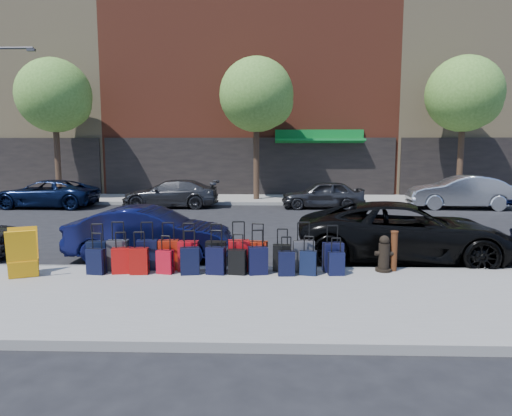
{
  "coord_description": "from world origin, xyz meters",
  "views": [
    {
      "loc": [
        1.19,
        -14.35,
        2.74
      ],
      "look_at": [
        0.81,
        -1.5,
        1.08
      ],
      "focal_mm": 32.0,
      "sensor_mm": 36.0,
      "label": 1
    }
  ],
  "objects_px": {
    "tree_center": "(259,97)",
    "car_near_2": "(405,232)",
    "fire_hydrant": "(384,255)",
    "tree_right": "(467,96)",
    "bollard": "(394,250)",
    "display_rack": "(23,253)",
    "car_far_0": "(46,194)",
    "suitcase_front_5": "(216,256)",
    "tree_left": "(57,97)",
    "car_far_1": "(171,194)",
    "car_near_1": "(150,234)",
    "car_far_2": "(323,194)",
    "car_far_3": "(461,192)"
  },
  "relations": [
    {
      "from": "car_far_2",
      "to": "bollard",
      "type": "bearing_deg",
      "value": -0.53
    },
    {
      "from": "suitcase_front_5",
      "to": "display_rack",
      "type": "xyz_separation_m",
      "value": [
        -3.87,
        -0.66,
        0.17
      ]
    },
    {
      "from": "suitcase_front_5",
      "to": "car_far_1",
      "type": "distance_m",
      "value": 12.3
    },
    {
      "from": "display_rack",
      "to": "car_near_1",
      "type": "distance_m",
      "value": 2.98
    },
    {
      "from": "suitcase_front_5",
      "to": "tree_center",
      "type": "bearing_deg",
      "value": 92.64
    },
    {
      "from": "display_rack",
      "to": "car_near_2",
      "type": "height_order",
      "value": "car_near_2"
    },
    {
      "from": "fire_hydrant",
      "to": "tree_left",
      "type": "bearing_deg",
      "value": 130.62
    },
    {
      "from": "tree_left",
      "to": "car_far_0",
      "type": "relative_size",
      "value": 1.53
    },
    {
      "from": "display_rack",
      "to": "tree_center",
      "type": "bearing_deg",
      "value": 49.16
    },
    {
      "from": "bollard",
      "to": "car_near_2",
      "type": "height_order",
      "value": "car_near_2"
    },
    {
      "from": "car_near_2",
      "to": "tree_right",
      "type": "bearing_deg",
      "value": -19.76
    },
    {
      "from": "display_rack",
      "to": "car_far_0",
      "type": "xyz_separation_m",
      "value": [
        -5.54,
        12.19,
        0.02
      ]
    },
    {
      "from": "tree_right",
      "to": "car_far_3",
      "type": "height_order",
      "value": "tree_right"
    },
    {
      "from": "tree_center",
      "to": "car_far_2",
      "type": "xyz_separation_m",
      "value": [
        3.03,
        -2.59,
        -4.76
      ]
    },
    {
      "from": "tree_left",
      "to": "display_rack",
      "type": "relative_size",
      "value": 7.31
    },
    {
      "from": "suitcase_front_5",
      "to": "fire_hydrant",
      "type": "xyz_separation_m",
      "value": [
        3.6,
        0.01,
        0.04
      ]
    },
    {
      "from": "tree_center",
      "to": "car_near_1",
      "type": "bearing_deg",
      "value": -100.73
    },
    {
      "from": "bollard",
      "to": "car_far_3",
      "type": "distance_m",
      "value": 13.2
    },
    {
      "from": "tree_left",
      "to": "fire_hydrant",
      "type": "height_order",
      "value": "tree_left"
    },
    {
      "from": "suitcase_front_5",
      "to": "bollard",
      "type": "distance_m",
      "value": 3.82
    },
    {
      "from": "car_far_3",
      "to": "display_rack",
      "type": "bearing_deg",
      "value": -43.4
    },
    {
      "from": "tree_right",
      "to": "bollard",
      "type": "bearing_deg",
      "value": -117.13
    },
    {
      "from": "tree_center",
      "to": "car_far_1",
      "type": "xyz_separation_m",
      "value": [
        -4.13,
        -2.49,
        -4.76
      ]
    },
    {
      "from": "fire_hydrant",
      "to": "car_far_1",
      "type": "height_order",
      "value": "car_far_1"
    },
    {
      "from": "tree_center",
      "to": "fire_hydrant",
      "type": "bearing_deg",
      "value": -78.13
    },
    {
      "from": "suitcase_front_5",
      "to": "car_near_1",
      "type": "distance_m",
      "value": 2.36
    },
    {
      "from": "tree_center",
      "to": "car_near_2",
      "type": "height_order",
      "value": "tree_center"
    },
    {
      "from": "car_far_0",
      "to": "car_far_1",
      "type": "relative_size",
      "value": 1.05
    },
    {
      "from": "car_far_2",
      "to": "car_far_1",
      "type": "bearing_deg",
      "value": -92.26
    },
    {
      "from": "tree_center",
      "to": "tree_right",
      "type": "relative_size",
      "value": 1.0
    },
    {
      "from": "display_rack",
      "to": "tree_right",
      "type": "bearing_deg",
      "value": 20.75
    },
    {
      "from": "tree_right",
      "to": "suitcase_front_5",
      "type": "bearing_deg",
      "value": -127.89
    },
    {
      "from": "car_far_3",
      "to": "car_near_2",
      "type": "bearing_deg",
      "value": -23.78
    },
    {
      "from": "suitcase_front_5",
      "to": "bollard",
      "type": "xyz_separation_m",
      "value": [
        3.82,
        0.05,
        0.13
      ]
    },
    {
      "from": "suitcase_front_5",
      "to": "car_near_2",
      "type": "relative_size",
      "value": 0.19
    },
    {
      "from": "car_far_0",
      "to": "suitcase_front_5",
      "type": "bearing_deg",
      "value": 41.11
    },
    {
      "from": "suitcase_front_5",
      "to": "car_far_1",
      "type": "height_order",
      "value": "car_far_1"
    },
    {
      "from": "tree_right",
      "to": "tree_left",
      "type": "bearing_deg",
      "value": 180.0
    },
    {
      "from": "car_near_1",
      "to": "car_far_1",
      "type": "xyz_separation_m",
      "value": [
        -1.71,
        10.28,
        -0.0
      ]
    },
    {
      "from": "car_near_1",
      "to": "tree_left",
      "type": "bearing_deg",
      "value": 34.58
    },
    {
      "from": "car_far_2",
      "to": "tree_left",
      "type": "bearing_deg",
      "value": -102.31
    },
    {
      "from": "tree_right",
      "to": "car_far_0",
      "type": "xyz_separation_m",
      "value": [
        -20.51,
        -2.74,
        -4.75
      ]
    },
    {
      "from": "car_near_2",
      "to": "car_far_1",
      "type": "relative_size",
      "value": 1.15
    },
    {
      "from": "fire_hydrant",
      "to": "car_near_1",
      "type": "xyz_separation_m",
      "value": [
        -5.42,
        1.48,
        0.15
      ]
    },
    {
      "from": "car_far_1",
      "to": "car_near_2",
      "type": "bearing_deg",
      "value": 37.43
    },
    {
      "from": "tree_left",
      "to": "tree_center",
      "type": "height_order",
      "value": "same"
    },
    {
      "from": "tree_left",
      "to": "bollard",
      "type": "xyz_separation_m",
      "value": [
        13.71,
        -14.22,
        -4.82
      ]
    },
    {
      "from": "car_far_1",
      "to": "tree_left",
      "type": "bearing_deg",
      "value": -112.29
    },
    {
      "from": "fire_hydrant",
      "to": "tree_right",
      "type": "bearing_deg",
      "value": 59.43
    },
    {
      "from": "tree_left",
      "to": "car_far_3",
      "type": "relative_size",
      "value": 1.55
    }
  ]
}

